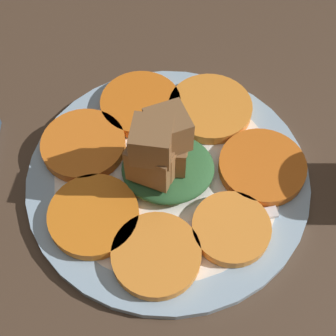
{
  "coord_description": "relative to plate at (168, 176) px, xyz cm",
  "views": [
    {
      "loc": [
        -1.17,
        -25.09,
        43.32
      ],
      "look_at": [
        0.0,
        0.0,
        4.1
      ],
      "focal_mm": 50.0,
      "sensor_mm": 36.0,
      "label": 1
    }
  ],
  "objects": [
    {
      "name": "center_pile",
      "position": [
        -0.46,
        -0.31,
        4.11
      ],
      "size": [
        9.29,
        8.36,
        9.09
      ],
      "color": "#2D6033",
      "rests_on": "plate"
    },
    {
      "name": "fork",
      "position": [
        0.59,
        -6.41,
        0.78
      ],
      "size": [
        18.64,
        4.51,
        0.4
      ],
      "rotation": [
        0.0,
        0.0,
        0.15
      ],
      "color": "silver",
      "rests_on": "plate"
    },
    {
      "name": "carrot_slice_0",
      "position": [
        -8.65,
        3.55,
        1.16
      ],
      "size": [
        8.77,
        8.77,
        1.17
      ],
      "primitive_type": "cylinder",
      "color": "orange",
      "rests_on": "plate"
    },
    {
      "name": "carrot_slice_4",
      "position": [
        9.52,
        -0.13,
        1.16
      ],
      "size": [
        8.81,
        8.81,
        1.17
      ],
      "primitive_type": "cylinder",
      "color": "orange",
      "rests_on": "plate"
    },
    {
      "name": "carrot_slice_2",
      "position": [
        -1.48,
        -8.97,
        1.16
      ],
      "size": [
        8.14,
        8.14,
        1.17
      ],
      "primitive_type": "cylinder",
      "color": "orange",
      "rests_on": "plate"
    },
    {
      "name": "carrot_slice_1",
      "position": [
        -7.26,
        -4.75,
        1.16
      ],
      "size": [
        8.64,
        8.64,
        1.17
      ],
      "primitive_type": "cylinder",
      "color": "orange",
      "rests_on": "plate"
    },
    {
      "name": "carrot_slice_5",
      "position": [
        5.0,
        7.89,
        1.16
      ],
      "size": [
        9.16,
        9.16,
        1.17
      ],
      "primitive_type": "cylinder",
      "color": "orange",
      "rests_on": "plate"
    },
    {
      "name": "carrot_slice_3",
      "position": [
        5.57,
        -6.67,
        1.16
      ],
      "size": [
        7.37,
        7.37,
        1.17
      ],
      "primitive_type": "cylinder",
      "color": "orange",
      "rests_on": "plate"
    },
    {
      "name": "carrot_slice_6",
      "position": [
        -2.62,
        8.84,
        1.16
      ],
      "size": [
        8.86,
        8.86,
        1.17
      ],
      "primitive_type": "cylinder",
      "color": "orange",
      "rests_on": "plate"
    },
    {
      "name": "table_slab",
      "position": [
        0.0,
        0.0,
        -1.52
      ],
      "size": [
        120.0,
        120.0,
        2.0
      ],
      "primitive_type": "cube",
      "color": "#4C3828",
      "rests_on": "ground"
    },
    {
      "name": "plate",
      "position": [
        0.0,
        0.0,
        0.0
      ],
      "size": [
        28.74,
        28.74,
        1.05
      ],
      "color": "#99B7D1",
      "rests_on": "table_slab"
    }
  ]
}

